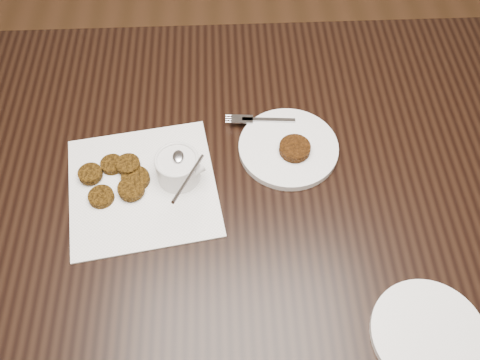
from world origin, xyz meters
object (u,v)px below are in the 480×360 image
plate_with_patty (289,146)px  plate_empty (429,335)px  sauce_ramekin (176,159)px  table (264,260)px  napkin (143,186)px

plate_with_patty → plate_empty: 0.45m
sauce_ramekin → plate_empty: size_ratio=0.63×
plate_empty → table: bearing=125.6°
napkin → plate_with_patty: 0.31m
table → napkin: (-0.26, -0.01, 0.38)m
plate_with_patty → table: bearing=-119.3°
table → plate_with_patty: bearing=60.7°
plate_with_patty → plate_empty: bearing=-64.0°
napkin → plate_with_patty: size_ratio=1.39×
table → sauce_ramekin: bearing=176.4°
table → plate_empty: plate_empty is taller
napkin → sauce_ramekin: bearing=15.3°
table → plate_with_patty: (0.04, 0.07, 0.39)m
sauce_ramekin → plate_with_patty: 0.24m
napkin → plate_with_patty: bearing=15.0°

